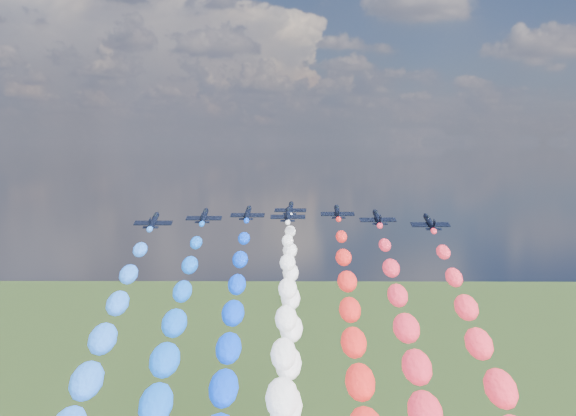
# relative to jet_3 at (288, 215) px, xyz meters

# --- Properties ---
(jet_0) EXTENTS (7.86, 10.77, 5.04)m
(jet_0) POSITION_rel_jet_3_xyz_m (-27.92, -12.66, 0.00)
(jet_0) COLOR black
(jet_1) EXTENTS (7.90, 10.80, 5.04)m
(jet_1) POSITION_rel_jet_3_xyz_m (-18.56, -2.95, 0.00)
(jet_1) COLOR black
(jet_2) EXTENTS (8.32, 11.10, 5.04)m
(jet_2) POSITION_rel_jet_3_xyz_m (-9.33, 3.68, 0.00)
(jet_2) COLOR black
(jet_3) EXTENTS (7.94, 10.83, 5.04)m
(jet_3) POSITION_rel_jet_3_xyz_m (0.00, 0.00, 0.00)
(jet_3) COLOR black
(jet_4) EXTENTS (8.42, 11.17, 5.04)m
(jet_4) POSITION_rel_jet_3_xyz_m (0.51, 16.02, 0.00)
(jet_4) COLOR black
(trail_4) EXTENTS (6.58, 127.77, 53.52)m
(trail_4) POSITION_rel_jet_3_xyz_m (0.51, -48.87, -24.66)
(trail_4) COLOR white
(jet_5) EXTENTS (7.93, 10.82, 5.04)m
(jet_5) POSITION_rel_jet_3_xyz_m (11.59, 6.69, 0.00)
(jet_5) COLOR black
(jet_6) EXTENTS (8.31, 11.09, 5.04)m
(jet_6) POSITION_rel_jet_3_xyz_m (19.50, -6.12, 0.00)
(jet_6) COLOR black
(jet_7) EXTENTS (8.42, 11.17, 5.04)m
(jet_7) POSITION_rel_jet_3_xyz_m (29.13, -15.29, 0.00)
(jet_7) COLOR black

